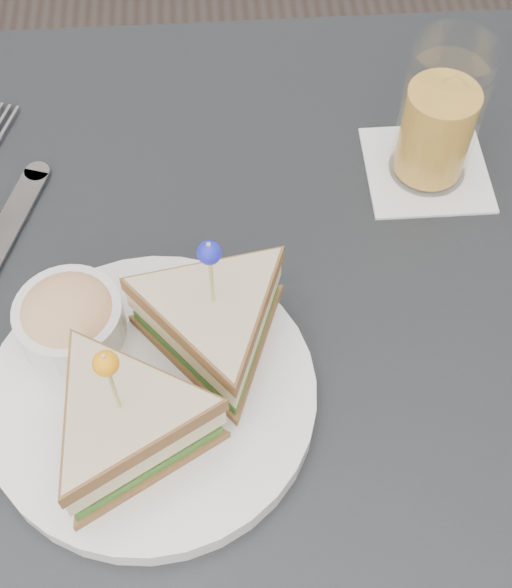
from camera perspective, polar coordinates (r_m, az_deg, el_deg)
The scene contains 4 objects.
ground_plane at distance 1.37m, azimuth -0.41°, elevation -19.34°, with size 3.50×3.50×0.00m, color #3F3833.
table at distance 0.73m, azimuth -0.73°, elevation -6.18°, with size 0.80×0.80×0.75m.
plate_meal at distance 0.61m, azimuth -6.95°, elevation -5.42°, with size 0.28×0.27×0.15m.
drink_set at distance 0.75m, azimuth 12.60°, elevation 11.69°, with size 0.11×0.11×0.14m.
Camera 1 is at (-0.01, -0.34, 1.32)m, focal length 50.00 mm.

